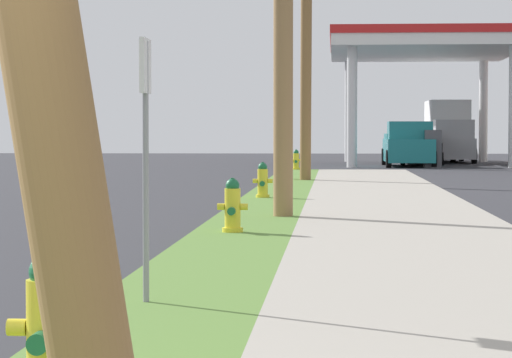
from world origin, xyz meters
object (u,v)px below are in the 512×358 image
at_px(fire_hydrant_fifth, 296,161).
at_px(utility_pole_background, 306,30).
at_px(car_black_by_near_pump, 422,149).
at_px(fire_hydrant_fourth, 283,168).
at_px(truck_silver_at_far_bay, 448,133).
at_px(fire_hydrant_nearest, 47,332).
at_px(truck_teal_on_apron, 408,146).
at_px(fire_hydrant_second, 233,208).
at_px(fire_hydrant_third, 263,182).
at_px(street_sign_post, 145,114).
at_px(truck_white_at_forecourt, 430,143).

distance_m(fire_hydrant_fifth, utility_pole_background, 10.43).
bearing_deg(car_black_by_near_pump, fire_hydrant_fifth, -115.13).
xyz_separation_m(fire_hydrant_fourth, truck_silver_at_far_bay, (7.24, 24.59, 1.04)).
bearing_deg(fire_hydrant_fourth, fire_hydrant_nearest, -89.93).
height_order(fire_hydrant_fifth, truck_teal_on_apron, truck_teal_on_apron).
height_order(fire_hydrant_second, truck_teal_on_apron, truck_teal_on_apron).
bearing_deg(fire_hydrant_fifth, car_black_by_near_pump, 64.87).
xyz_separation_m(fire_hydrant_second, utility_pole_background, (0.58, 17.79, 4.00)).
bearing_deg(fire_hydrant_third, utility_pole_background, 85.69).
distance_m(fire_hydrant_fourth, utility_pole_background, 4.14).
distance_m(fire_hydrant_second, utility_pole_background, 18.25).
xyz_separation_m(fire_hydrant_fifth, street_sign_post, (-0.10, -34.05, 1.19)).
bearing_deg(fire_hydrant_fourth, fire_hydrant_second, -89.59).
bearing_deg(truck_white_at_forecourt, fire_hydrant_fourth, -103.26).
relative_size(fire_hydrant_nearest, street_sign_post, 0.35).
distance_m(fire_hydrant_nearest, truck_silver_at_far_bay, 53.64).
relative_size(fire_hydrant_fourth, truck_white_at_forecourt, 0.14).
xyz_separation_m(fire_hydrant_nearest, truck_white_at_forecourt, (6.57, 56.56, 0.47)).
bearing_deg(fire_hydrant_fourth, street_sign_post, -89.97).
relative_size(utility_pole_background, street_sign_post, 4.01).
xyz_separation_m(fire_hydrant_third, fire_hydrant_fourth, (-0.02, 9.98, 0.00)).
distance_m(fire_hydrant_nearest, truck_teal_on_apron, 46.04).
distance_m(car_black_by_near_pump, truck_silver_at_far_bay, 4.41).
xyz_separation_m(fire_hydrant_nearest, street_sign_post, (-0.02, 3.34, 1.19)).
height_order(fire_hydrant_second, car_black_by_near_pump, car_black_by_near_pump).
bearing_deg(truck_silver_at_far_bay, utility_pole_background, -104.43).
bearing_deg(fire_hydrant_third, car_black_by_near_pump, 79.61).
distance_m(fire_hydrant_fourth, truck_teal_on_apron, 17.89).
bearing_deg(car_black_by_near_pump, fire_hydrant_third, -100.39).
distance_m(fire_hydrant_nearest, truck_white_at_forecourt, 56.94).
height_order(truck_white_at_forecourt, truck_teal_on_apron, same).
height_order(fire_hydrant_nearest, car_black_by_near_pump, car_black_by_near_pump).
height_order(fire_hydrant_fourth, car_black_by_near_pump, car_black_by_near_pump).
bearing_deg(fire_hydrant_nearest, fire_hydrant_second, 89.43).
distance_m(fire_hydrant_third, fire_hydrant_fifth, 18.80).
distance_m(fire_hydrant_nearest, utility_pole_background, 28.06).
distance_m(car_black_by_near_pump, truck_teal_on_apron, 3.44).
bearing_deg(utility_pole_background, fire_hydrant_second, -91.87).
distance_m(fire_hydrant_fourth, street_sign_post, 25.25).
bearing_deg(fire_hydrant_fourth, fire_hydrant_fifth, 89.27).
relative_size(fire_hydrant_third, fire_hydrant_fifth, 1.00).
distance_m(fire_hydrant_nearest, fire_hydrant_fifth, 37.38).
bearing_deg(street_sign_post, fire_hydrant_third, 89.97).
relative_size(fire_hydrant_second, fire_hydrant_fourth, 1.00).
relative_size(fire_hydrant_fourth, truck_teal_on_apron, 0.14).
bearing_deg(fire_hydrant_nearest, truck_silver_at_far_bay, 82.28).
bearing_deg(fire_hydrant_third, truck_silver_at_far_bay, 78.20).
bearing_deg(utility_pole_background, fire_hydrant_third, -94.31).
bearing_deg(fire_hydrant_fifth, fire_hydrant_fourth, -90.73).
relative_size(street_sign_post, car_black_by_near_pump, 0.46).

